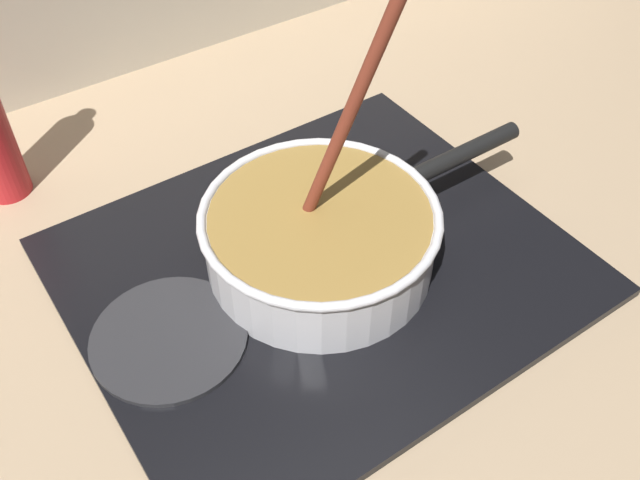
{
  "coord_description": "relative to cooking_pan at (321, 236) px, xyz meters",
  "views": [
    {
      "loc": [
        -0.34,
        -0.22,
        0.62
      ],
      "look_at": [
        -0.02,
        0.25,
        0.05
      ],
      "focal_mm": 39.59,
      "sensor_mm": 36.0,
      "label": 1
    }
  ],
  "objects": [
    {
      "name": "spare_burner",
      "position": [
        -0.2,
        -0.0,
        -0.04
      ],
      "size": [
        0.17,
        0.17,
        0.01
      ],
      "primitive_type": "cylinder",
      "color": "#262628",
      "rests_on": "hob_plate"
    },
    {
      "name": "burner_ring",
      "position": [
        -0.0,
        -0.0,
        -0.04
      ],
      "size": [
        0.19,
        0.19,
        0.01
      ],
      "primitive_type": "torus",
      "color": "#592D0C",
      "rests_on": "hob_plate"
    },
    {
      "name": "cooking_pan",
      "position": [
        0.0,
        0.0,
        0.0
      ],
      "size": [
        0.44,
        0.27,
        0.34
      ],
      "color": "silver",
      "rests_on": "hob_plate"
    },
    {
      "name": "hob_plate",
      "position": [
        -0.0,
        -0.0,
        -0.05
      ],
      "size": [
        0.56,
        0.48,
        0.01
      ],
      "primitive_type": "cube",
      "color": "black",
      "rests_on": "ground"
    },
    {
      "name": "ground",
      "position": [
        0.02,
        -0.25,
        -0.08
      ],
      "size": [
        2.4,
        1.6,
        0.04
      ],
      "primitive_type": "cube",
      "color": "#9E8466"
    }
  ]
}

